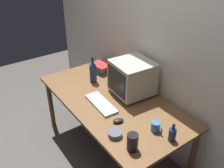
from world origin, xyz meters
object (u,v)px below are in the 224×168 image
(mug, at_px, (156,127))
(cd_spindle, at_px, (115,134))
(metal_canister, at_px, (132,142))
(bottle_short, at_px, (172,134))
(crt_monitor, at_px, (132,78))
(book_stack, at_px, (100,68))
(bottle_tall, at_px, (93,72))
(computer_mouse, at_px, (118,121))
(keyboard, at_px, (101,104))

(mug, height_order, cd_spindle, mug)
(cd_spindle, relative_size, metal_canister, 0.80)
(bottle_short, distance_m, metal_canister, 0.35)
(crt_monitor, bearing_deg, book_stack, 180.00)
(crt_monitor, xyz_separation_m, metal_canister, (0.63, -0.51, -0.12))
(bottle_tall, height_order, mug, bottle_tall)
(computer_mouse, xyz_separation_m, metal_canister, (0.33, -0.11, 0.06))
(keyboard, bearing_deg, bottle_tall, 161.32)
(book_stack, height_order, cd_spindle, book_stack)
(bottle_tall, height_order, cd_spindle, bottle_tall)
(computer_mouse, height_order, mug, mug)
(crt_monitor, height_order, bottle_short, crt_monitor)
(bottle_tall, bearing_deg, metal_canister, -15.78)
(mug, relative_size, cd_spindle, 1.00)
(computer_mouse, height_order, metal_canister, metal_canister)
(crt_monitor, distance_m, computer_mouse, 0.53)
(bottle_short, distance_m, cd_spindle, 0.47)
(keyboard, height_order, mug, mug)
(keyboard, relative_size, computer_mouse, 4.20)
(book_stack, bearing_deg, keyboard, -32.18)
(computer_mouse, relative_size, book_stack, 0.39)
(crt_monitor, height_order, computer_mouse, crt_monitor)
(bottle_tall, distance_m, mug, 1.03)
(crt_monitor, distance_m, cd_spindle, 0.70)
(crt_monitor, xyz_separation_m, bottle_tall, (-0.45, -0.20, -0.07))
(metal_canister, bearing_deg, computer_mouse, 162.00)
(bottle_tall, distance_m, book_stack, 0.27)
(bottle_short, xyz_separation_m, book_stack, (-1.35, 0.18, -0.01))
(mug, bearing_deg, bottle_short, 9.92)
(computer_mouse, height_order, book_stack, book_stack)
(keyboard, bearing_deg, mug, 19.92)
(crt_monitor, relative_size, metal_canister, 2.76)
(crt_monitor, relative_size, bottle_tall, 1.29)
(keyboard, relative_size, bottle_short, 2.42)
(computer_mouse, xyz_separation_m, book_stack, (-0.92, 0.40, 0.04))
(bottle_short, bearing_deg, cd_spindle, -131.14)
(crt_monitor, distance_m, keyboard, 0.42)
(crt_monitor, relative_size, bottle_short, 2.38)
(bottle_short, bearing_deg, crt_monitor, 166.67)
(bottle_tall, bearing_deg, book_stack, 129.67)
(bottle_tall, xyz_separation_m, book_stack, (-0.17, 0.20, -0.07))
(keyboard, xyz_separation_m, book_stack, (-0.60, 0.38, 0.04))
(computer_mouse, relative_size, mug, 0.83)
(keyboard, bearing_deg, book_stack, 151.36)
(computer_mouse, relative_size, bottle_short, 0.58)
(bottle_short, height_order, book_stack, bottle_short)
(bottle_tall, relative_size, book_stack, 1.26)
(mug, bearing_deg, cd_spindle, -114.52)
(bottle_short, relative_size, metal_canister, 1.16)
(bottle_tall, bearing_deg, bottle_short, 1.21)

